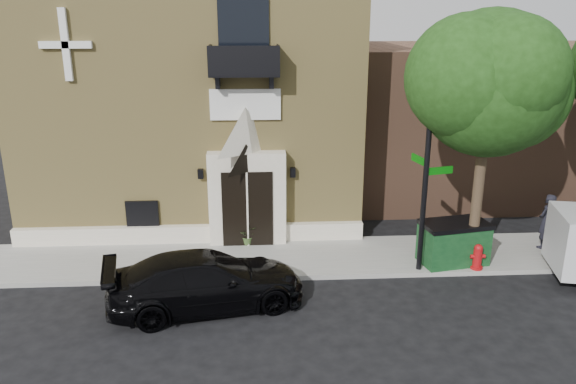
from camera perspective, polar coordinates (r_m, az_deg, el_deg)
name	(u,v)px	position (r m, az deg, el deg)	size (l,w,h in m)	color
ground	(281,281)	(17.19, -0.75, -9.03)	(120.00, 120.00, 0.00)	black
sidewalk	(309,257)	(18.57, 2.15, -6.65)	(42.00, 3.00, 0.15)	gray
church	(199,92)	(23.60, -9.06, 9.98)	(12.20, 11.01, 9.30)	tan
neighbour_building	(538,119)	(27.80, 24.03, 6.84)	(18.00, 8.00, 6.40)	brown
street_tree_left	(492,82)	(17.14, 20.02, 10.41)	(4.97, 4.38, 7.77)	#38281C
black_sedan	(206,281)	(15.64, -8.32, -8.93)	(2.17, 5.34, 1.55)	black
street_sign	(426,174)	(17.04, 13.86, 1.77)	(1.09, 0.95, 6.07)	black
fire_hydrant	(478,257)	(18.41, 18.70, -6.25)	(0.47, 0.37, 0.82)	#A80E12
dumpster	(454,242)	(18.53, 16.47, -4.90)	(2.26, 1.54, 1.36)	#0F3819
planter	(248,235)	(19.31, -4.09, -4.39)	(0.59, 0.51, 0.66)	#3F5B2A
pedestrian_near	(546,221)	(20.68, 24.74, -2.71)	(0.69, 0.45, 1.88)	black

